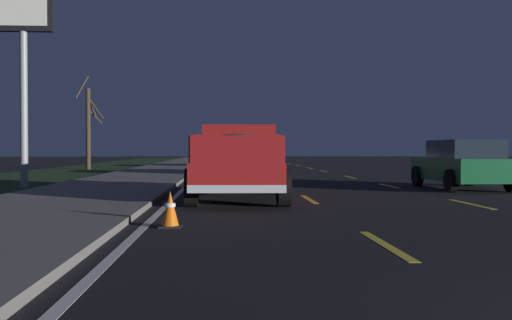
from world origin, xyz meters
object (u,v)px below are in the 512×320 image
sedan_tan (234,159)px  gas_price_sign (23,19)px  pickup_truck (239,160)px  bare_tree_far (89,126)px  sedan_green (462,164)px  traffic_cone_near (170,210)px  sedan_silver (233,156)px

sedan_tan → gas_price_sign: 11.91m
pickup_truck → bare_tree_far: bearing=21.7°
sedan_green → sedan_tan: same height
gas_price_sign → traffic_cone_near: gas_price_sign is taller
sedan_green → sedan_silver: bearing=17.2°
pickup_truck → sedan_silver: pickup_truck is taller
bare_tree_far → sedan_green: bearing=-139.5°
sedan_green → sedan_tan: size_ratio=0.99×
bare_tree_far → sedan_silver: bearing=-68.1°
sedan_tan → gas_price_sign: bearing=140.3°
sedan_green → sedan_silver: (22.23, 6.89, 0.00)m
sedan_green → gas_price_sign: (1.50, 14.01, 4.71)m
sedan_green → gas_price_sign: gas_price_sign is taller
pickup_truck → traffic_cone_near: (-5.09, 1.22, -0.70)m
sedan_green → traffic_cone_near: bearing=135.7°
sedan_silver → traffic_cone_near: (-30.77, 1.43, -0.50)m
sedan_tan → traffic_cone_near: size_ratio=7.65×
pickup_truck → gas_price_sign: 9.63m
sedan_tan → gas_price_sign: size_ratio=0.61×
sedan_tan → sedan_silver: size_ratio=1.00×
sedan_tan → bare_tree_far: (8.70, 8.85, 1.93)m
traffic_cone_near → sedan_green: bearing=-44.3°
pickup_truck → sedan_tan: 13.37m
sedan_tan → sedan_silver: same height
sedan_tan → traffic_cone_near: sedan_tan is taller
pickup_truck → sedan_silver: size_ratio=1.23×
pickup_truck → gas_price_sign: gas_price_sign is taller
sedan_silver → gas_price_sign: bearing=161.0°
pickup_truck → sedan_tan: bearing=-0.3°
traffic_cone_near → pickup_truck: bearing=-13.5°
sedan_green → traffic_cone_near: size_ratio=7.60×
pickup_truck → gas_price_sign: size_ratio=0.75×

